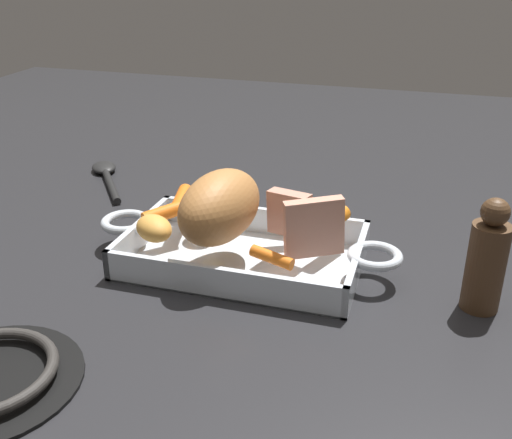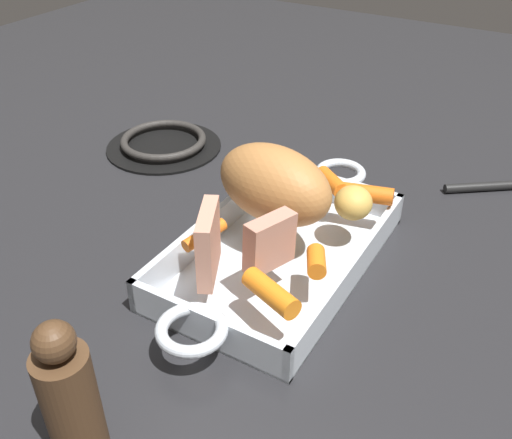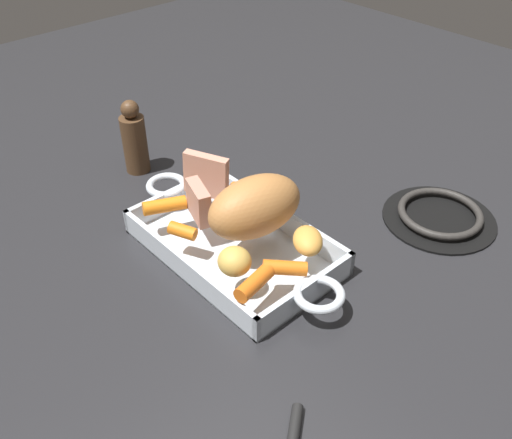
{
  "view_description": "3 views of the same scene",
  "coord_description": "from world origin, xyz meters",
  "px_view_note": "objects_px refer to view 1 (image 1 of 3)",
  "views": [
    {
      "loc": [
        0.24,
        -0.73,
        0.43
      ],
      "look_at": [
        0.02,
        -0.02,
        0.08
      ],
      "focal_mm": 42.39,
      "sensor_mm": 36.0,
      "label": 1
    },
    {
      "loc": [
        0.51,
        0.27,
        0.46
      ],
      "look_at": [
        0.02,
        -0.02,
        0.07
      ],
      "focal_mm": 40.16,
      "sensor_mm": 36.0,
      "label": 2
    },
    {
      "loc": [
        -0.54,
        0.45,
        0.61
      ],
      "look_at": [
        -0.03,
        -0.03,
        0.07
      ],
      "focal_mm": 39.34,
      "sensor_mm": 36.0,
      "label": 3
    }
  ],
  "objects_px": {
    "pork_roast": "(220,207)",
    "baby_carrot_southeast": "(182,200)",
    "baby_carrot_northwest": "(272,257)",
    "baby_carrot_center_left": "(284,211)",
    "serving_spoon": "(106,174)",
    "roast_slice_thin": "(314,228)",
    "potato_whole": "(154,228)",
    "roasting_dish": "(243,253)",
    "roast_slice_outer": "(290,213)",
    "baby_carrot_short": "(331,221)",
    "potato_golden_small": "(208,197)",
    "pepper_mill": "(487,260)",
    "baby_carrot_northeast": "(164,213)"
  },
  "relations": [
    {
      "from": "pork_roast",
      "to": "baby_carrot_southeast",
      "type": "xyz_separation_m",
      "value": [
        -0.1,
        0.09,
        -0.04
      ]
    },
    {
      "from": "roast_slice_outer",
      "to": "serving_spoon",
      "type": "xyz_separation_m",
      "value": [
        -0.43,
        0.23,
        -0.07
      ]
    },
    {
      "from": "roast_slice_outer",
      "to": "baby_carrot_northwest",
      "type": "distance_m",
      "value": 0.09
    },
    {
      "from": "baby_carrot_northeast",
      "to": "baby_carrot_center_left",
      "type": "xyz_separation_m",
      "value": [
        0.17,
        0.06,
        -0.0
      ]
    },
    {
      "from": "baby_carrot_northwest",
      "to": "potato_golden_small",
      "type": "xyz_separation_m",
      "value": [
        -0.14,
        0.13,
        0.01
      ]
    },
    {
      "from": "baby_carrot_northeast",
      "to": "baby_carrot_center_left",
      "type": "distance_m",
      "value": 0.18
    },
    {
      "from": "potato_golden_small",
      "to": "pepper_mill",
      "type": "relative_size",
      "value": 0.33
    },
    {
      "from": "baby_carrot_northeast",
      "to": "potato_golden_small",
      "type": "distance_m",
      "value": 0.07
    },
    {
      "from": "baby_carrot_center_left",
      "to": "pepper_mill",
      "type": "xyz_separation_m",
      "value": [
        0.28,
        -0.09,
        0.01
      ]
    },
    {
      "from": "roast_slice_thin",
      "to": "potato_whole",
      "type": "xyz_separation_m",
      "value": [
        -0.22,
        -0.02,
        -0.02
      ]
    },
    {
      "from": "roasting_dish",
      "to": "baby_carrot_center_left",
      "type": "bearing_deg",
      "value": 58.73
    },
    {
      "from": "roast_slice_thin",
      "to": "baby_carrot_short",
      "type": "xyz_separation_m",
      "value": [
        0.01,
        0.08,
        -0.03
      ]
    },
    {
      "from": "baby_carrot_center_left",
      "to": "serving_spoon",
      "type": "distance_m",
      "value": 0.45
    },
    {
      "from": "roasting_dish",
      "to": "pork_roast",
      "type": "xyz_separation_m",
      "value": [
        -0.03,
        -0.02,
        0.08
      ]
    },
    {
      "from": "baby_carrot_northeast",
      "to": "baby_carrot_northwest",
      "type": "bearing_deg",
      "value": -23.24
    },
    {
      "from": "roasting_dish",
      "to": "pork_roast",
      "type": "distance_m",
      "value": 0.09
    },
    {
      "from": "potato_whole",
      "to": "pepper_mill",
      "type": "height_order",
      "value": "pepper_mill"
    },
    {
      "from": "roast_slice_thin",
      "to": "potato_whole",
      "type": "relative_size",
      "value": 1.25
    },
    {
      "from": "baby_carrot_center_left",
      "to": "pepper_mill",
      "type": "distance_m",
      "value": 0.3
    },
    {
      "from": "baby_carrot_southeast",
      "to": "baby_carrot_northwest",
      "type": "bearing_deg",
      "value": -36.31
    },
    {
      "from": "roast_slice_outer",
      "to": "baby_carrot_northwest",
      "type": "height_order",
      "value": "roast_slice_outer"
    },
    {
      "from": "roast_slice_outer",
      "to": "baby_carrot_short",
      "type": "height_order",
      "value": "roast_slice_outer"
    },
    {
      "from": "roast_slice_thin",
      "to": "baby_carrot_southeast",
      "type": "xyz_separation_m",
      "value": [
        -0.23,
        0.1,
        -0.03
      ]
    },
    {
      "from": "baby_carrot_short",
      "to": "baby_carrot_southeast",
      "type": "distance_m",
      "value": 0.24
    },
    {
      "from": "pepper_mill",
      "to": "serving_spoon",
      "type": "bearing_deg",
      "value": 158.18
    },
    {
      "from": "baby_carrot_northeast",
      "to": "serving_spoon",
      "type": "distance_m",
      "value": 0.34
    },
    {
      "from": "roast_slice_thin",
      "to": "baby_carrot_northeast",
      "type": "bearing_deg",
      "value": 169.77
    },
    {
      "from": "baby_carrot_southeast",
      "to": "roasting_dish",
      "type": "bearing_deg",
      "value": -27.89
    },
    {
      "from": "roast_slice_thin",
      "to": "baby_carrot_northwest",
      "type": "relative_size",
      "value": 1.31
    },
    {
      "from": "roast_slice_outer",
      "to": "baby_carrot_short",
      "type": "distance_m",
      "value": 0.06
    },
    {
      "from": "pork_roast",
      "to": "potato_golden_small",
      "type": "distance_m",
      "value": 0.1
    },
    {
      "from": "pork_roast",
      "to": "baby_carrot_northwest",
      "type": "bearing_deg",
      "value": -28.32
    },
    {
      "from": "pork_roast",
      "to": "roasting_dish",
      "type": "bearing_deg",
      "value": 42.47
    },
    {
      "from": "baby_carrot_short",
      "to": "pepper_mill",
      "type": "distance_m",
      "value": 0.22
    },
    {
      "from": "baby_carrot_northwest",
      "to": "pepper_mill",
      "type": "height_order",
      "value": "pepper_mill"
    },
    {
      "from": "roasting_dish",
      "to": "baby_carrot_center_left",
      "type": "xyz_separation_m",
      "value": [
        0.04,
        0.07,
        0.04
      ]
    },
    {
      "from": "roasting_dish",
      "to": "potato_golden_small",
      "type": "distance_m",
      "value": 0.11
    },
    {
      "from": "baby_carrot_northeast",
      "to": "potato_whole",
      "type": "height_order",
      "value": "potato_whole"
    },
    {
      "from": "roasting_dish",
      "to": "baby_carrot_northwest",
      "type": "relative_size",
      "value": 7.52
    },
    {
      "from": "roast_slice_thin",
      "to": "potato_whole",
      "type": "bearing_deg",
      "value": -174.47
    },
    {
      "from": "roast_slice_outer",
      "to": "pepper_mill",
      "type": "bearing_deg",
      "value": -9.53
    },
    {
      "from": "baby_carrot_southeast",
      "to": "roast_slice_outer",
      "type": "bearing_deg",
      "value": -13.54
    },
    {
      "from": "roasting_dish",
      "to": "baby_carrot_northeast",
      "type": "height_order",
      "value": "baby_carrot_northeast"
    },
    {
      "from": "pork_roast",
      "to": "baby_carrot_southeast",
      "type": "distance_m",
      "value": 0.13
    },
    {
      "from": "baby_carrot_northwest",
      "to": "pepper_mill",
      "type": "distance_m",
      "value": 0.26
    },
    {
      "from": "roast_slice_thin",
      "to": "pepper_mill",
      "type": "relative_size",
      "value": 0.52
    },
    {
      "from": "baby_carrot_center_left",
      "to": "baby_carrot_northwest",
      "type": "xyz_separation_m",
      "value": [
        0.02,
        -0.14,
        -0.0
      ]
    },
    {
      "from": "roast_slice_thin",
      "to": "baby_carrot_southeast",
      "type": "relative_size",
      "value": 1.11
    },
    {
      "from": "baby_carrot_short",
      "to": "potato_golden_small",
      "type": "height_order",
      "value": "potato_golden_small"
    },
    {
      "from": "pork_roast",
      "to": "pepper_mill",
      "type": "distance_m",
      "value": 0.35
    }
  ]
}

